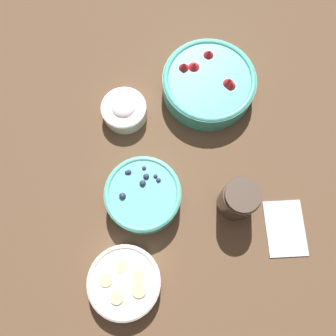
{
  "coord_description": "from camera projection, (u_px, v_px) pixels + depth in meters",
  "views": [
    {
      "loc": [
        0.18,
        -0.01,
        0.77
      ],
      "look_at": [
        -0.03,
        -0.04,
        0.05
      ],
      "focal_mm": 35.0,
      "sensor_mm": 36.0,
      "label": 1
    }
  ],
  "objects": [
    {
      "name": "jar_chocolate",
      "position": [
        238.0,
        200.0,
        0.74
      ],
      "size": [
        0.08,
        0.08,
        0.1
      ],
      "color": "#4C3D33",
      "rests_on": "ground_plane"
    },
    {
      "name": "bowl_strawberries",
      "position": [
        209.0,
        83.0,
        0.83
      ],
      "size": [
        0.24,
        0.24,
        0.08
      ],
      "color": "#47AD9E",
      "rests_on": "ground_plane"
    },
    {
      "name": "ground_plane",
      "position": [
        181.0,
        189.0,
        0.79
      ],
      "size": [
        4.0,
        4.0,
        0.0
      ],
      "primitive_type": "plane",
      "color": "brown"
    },
    {
      "name": "bowl_blueberries",
      "position": [
        143.0,
        195.0,
        0.75
      ],
      "size": [
        0.17,
        0.17,
        0.07
      ],
      "color": "#56B7A8",
      "rests_on": "ground_plane"
    },
    {
      "name": "napkin",
      "position": [
        285.0,
        228.0,
        0.76
      ],
      "size": [
        0.14,
        0.11,
        0.01
      ],
      "color": "#B2BCC6",
      "rests_on": "ground_plane"
    },
    {
      "name": "bowl_cream",
      "position": [
        124.0,
        110.0,
        0.82
      ],
      "size": [
        0.11,
        0.11,
        0.05
      ],
      "color": "white",
      "rests_on": "ground_plane"
    },
    {
      "name": "bowl_bananas",
      "position": [
        125.0,
        282.0,
        0.71
      ],
      "size": [
        0.16,
        0.16,
        0.05
      ],
      "color": "silver",
      "rests_on": "ground_plane"
    }
  ]
}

